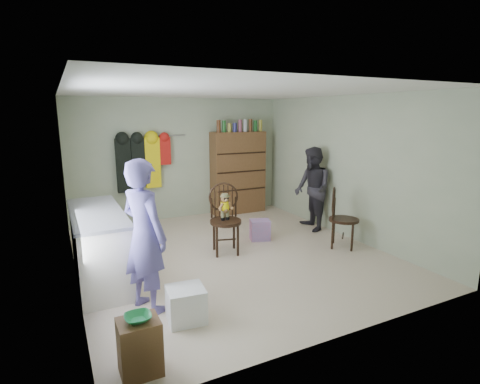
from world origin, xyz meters
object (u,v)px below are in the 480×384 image
chair_front (225,214)px  counter (99,245)px  dresser (238,172)px  chair_far (340,215)px

chair_front → counter: bearing=-159.9°
chair_front → dresser: size_ratio=0.54×
chair_front → chair_far: 1.91m
counter → chair_front: 1.93m
counter → chair_front: chair_front is taller
counter → dresser: (3.20, 2.30, 0.45)m
chair_far → dresser: bearing=55.0°
chair_front → chair_far: (1.79, -0.65, -0.09)m
dresser → chair_far: bearing=-79.7°
counter → chair_front: bearing=4.9°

